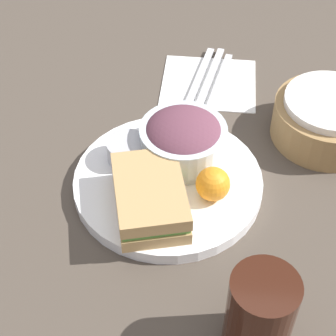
{
  "coord_description": "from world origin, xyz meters",
  "views": [
    {
      "loc": [
        0.54,
        0.06,
        0.6
      ],
      "look_at": [
        0.0,
        0.0,
        0.04
      ],
      "focal_mm": 60.0,
      "sensor_mm": 36.0,
      "label": 1
    }
  ],
  "objects_px": {
    "bread_basket": "(328,118)",
    "sandwich": "(150,197)",
    "knife": "(209,80)",
    "salad_bowl": "(183,138)",
    "drink_glass": "(260,315)",
    "spoon": "(219,82)",
    "plate": "(168,182)",
    "fork": "(199,79)",
    "dressing_cup": "(127,151)"
  },
  "relations": [
    {
      "from": "plate",
      "to": "knife",
      "type": "xyz_separation_m",
      "value": [
        -0.25,
        0.05,
        -0.0
      ]
    },
    {
      "from": "plate",
      "to": "knife",
      "type": "distance_m",
      "value": 0.25
    },
    {
      "from": "plate",
      "to": "spoon",
      "type": "distance_m",
      "value": 0.25
    },
    {
      "from": "dressing_cup",
      "to": "fork",
      "type": "height_order",
      "value": "dressing_cup"
    },
    {
      "from": "drink_glass",
      "to": "fork",
      "type": "bearing_deg",
      "value": -168.77
    },
    {
      "from": "dressing_cup",
      "to": "spoon",
      "type": "distance_m",
      "value": 0.25
    },
    {
      "from": "salad_bowl",
      "to": "knife",
      "type": "height_order",
      "value": "salad_bowl"
    },
    {
      "from": "spoon",
      "to": "sandwich",
      "type": "bearing_deg",
      "value": 175.47
    },
    {
      "from": "fork",
      "to": "spoon",
      "type": "distance_m",
      "value": 0.04
    },
    {
      "from": "spoon",
      "to": "salad_bowl",
      "type": "bearing_deg",
      "value": 176.93
    },
    {
      "from": "drink_glass",
      "to": "plate",
      "type": "bearing_deg",
      "value": -151.57
    },
    {
      "from": "plate",
      "to": "drink_glass",
      "type": "height_order",
      "value": "drink_glass"
    },
    {
      "from": "drink_glass",
      "to": "bread_basket",
      "type": "xyz_separation_m",
      "value": [
        -0.36,
        0.11,
        -0.02
      ]
    },
    {
      "from": "salad_bowl",
      "to": "spoon",
      "type": "bearing_deg",
      "value": 166.6
    },
    {
      "from": "sandwich",
      "to": "knife",
      "type": "relative_size",
      "value": 0.78
    },
    {
      "from": "plate",
      "to": "drink_glass",
      "type": "relative_size",
      "value": 2.29
    },
    {
      "from": "sandwich",
      "to": "spoon",
      "type": "xyz_separation_m",
      "value": [
        -0.3,
        0.08,
        -0.04
      ]
    },
    {
      "from": "salad_bowl",
      "to": "drink_glass",
      "type": "xyz_separation_m",
      "value": [
        0.28,
        0.11,
        0.01
      ]
    },
    {
      "from": "knife",
      "to": "spoon",
      "type": "bearing_deg",
      "value": -90.0
    },
    {
      "from": "sandwich",
      "to": "knife",
      "type": "distance_m",
      "value": 0.31
    },
    {
      "from": "salad_bowl",
      "to": "knife",
      "type": "bearing_deg",
      "value": 171.77
    },
    {
      "from": "dressing_cup",
      "to": "bread_basket",
      "type": "distance_m",
      "value": 0.31
    },
    {
      "from": "plate",
      "to": "spoon",
      "type": "xyz_separation_m",
      "value": [
        -0.24,
        0.06,
        -0.0
      ]
    },
    {
      "from": "drink_glass",
      "to": "salad_bowl",
      "type": "bearing_deg",
      "value": -159.07
    },
    {
      "from": "sandwich",
      "to": "dressing_cup",
      "type": "relative_size",
      "value": 2.56
    },
    {
      "from": "bread_basket",
      "to": "sandwich",
      "type": "bearing_deg",
      "value": -52.12
    },
    {
      "from": "plate",
      "to": "bread_basket",
      "type": "bearing_deg",
      "value": 120.2
    },
    {
      "from": "sandwich",
      "to": "bread_basket",
      "type": "height_order",
      "value": "bread_basket"
    },
    {
      "from": "fork",
      "to": "knife",
      "type": "bearing_deg",
      "value": -90.0
    },
    {
      "from": "knife",
      "to": "sandwich",
      "type": "bearing_deg",
      "value": 178.76
    },
    {
      "from": "plate",
      "to": "drink_glass",
      "type": "xyz_separation_m",
      "value": [
        0.22,
        0.12,
        0.05
      ]
    },
    {
      "from": "bread_basket",
      "to": "knife",
      "type": "distance_m",
      "value": 0.22
    },
    {
      "from": "dressing_cup",
      "to": "drink_glass",
      "type": "distance_m",
      "value": 0.32
    },
    {
      "from": "spoon",
      "to": "plate",
      "type": "bearing_deg",
      "value": 175.91
    },
    {
      "from": "plate",
      "to": "fork",
      "type": "distance_m",
      "value": 0.25
    },
    {
      "from": "sandwich",
      "to": "knife",
      "type": "xyz_separation_m",
      "value": [
        -0.31,
        0.06,
        -0.04
      ]
    },
    {
      "from": "dressing_cup",
      "to": "fork",
      "type": "relative_size",
      "value": 0.32
    },
    {
      "from": "plate",
      "to": "knife",
      "type": "relative_size",
      "value": 1.38
    },
    {
      "from": "dressing_cup",
      "to": "knife",
      "type": "xyz_separation_m",
      "value": [
        -0.22,
        0.11,
        -0.03
      ]
    },
    {
      "from": "plate",
      "to": "bread_basket",
      "type": "xyz_separation_m",
      "value": [
        -0.13,
        0.23,
        0.03
      ]
    },
    {
      "from": "plate",
      "to": "dressing_cup",
      "type": "bearing_deg",
      "value": -117.32
    },
    {
      "from": "drink_glass",
      "to": "spoon",
      "type": "height_order",
      "value": "drink_glass"
    },
    {
      "from": "plate",
      "to": "spoon",
      "type": "relative_size",
      "value": 1.61
    },
    {
      "from": "sandwich",
      "to": "fork",
      "type": "bearing_deg",
      "value": 171.72
    },
    {
      "from": "drink_glass",
      "to": "spoon",
      "type": "xyz_separation_m",
      "value": [
        -0.47,
        -0.06,
        -0.05
      ]
    },
    {
      "from": "dressing_cup",
      "to": "spoon",
      "type": "height_order",
      "value": "dressing_cup"
    },
    {
      "from": "dressing_cup",
      "to": "knife",
      "type": "height_order",
      "value": "dressing_cup"
    },
    {
      "from": "drink_glass",
      "to": "bread_basket",
      "type": "relative_size",
      "value": 0.7
    },
    {
      "from": "plate",
      "to": "salad_bowl",
      "type": "relative_size",
      "value": 2.13
    },
    {
      "from": "salad_bowl",
      "to": "bread_basket",
      "type": "relative_size",
      "value": 0.75
    }
  ]
}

